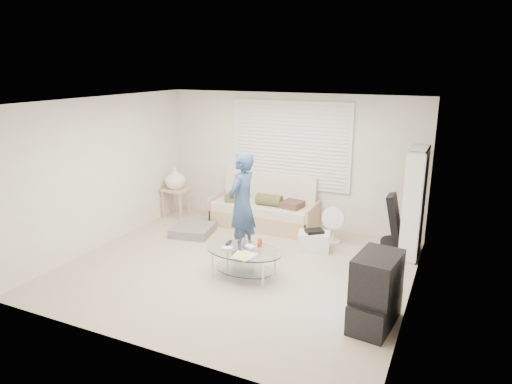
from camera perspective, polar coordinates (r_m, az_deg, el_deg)
The scene contains 13 objects.
ground at distance 7.07m, azimuth -2.37°, elevation -9.40°, with size 5.00×5.00×0.00m, color tan.
room_shell at distance 6.97m, azimuth -0.72°, elevation 4.37°, with size 5.02×4.52×2.51m.
window_blinds at distance 8.54m, azimuth 4.29°, elevation 5.89°, with size 2.32×0.08×1.62m.
futon_sofa at distance 8.68m, azimuth 1.06°, elevation -2.27°, with size 2.01×0.81×0.98m.
grey_floor_pillow at distance 8.43m, azimuth -7.89°, elevation -4.72°, with size 0.69×0.69×0.16m, color slate.
side_table at distance 9.24m, azimuth -10.06°, elevation 1.46°, with size 0.52×0.42×1.03m.
bookshelf at distance 7.62m, azimuth 19.11°, elevation -1.32°, with size 0.28×0.74×1.77m.
guitar_case at distance 7.67m, azimuth 16.93°, elevation -4.46°, with size 0.38×0.37×0.99m.
floor_fan at distance 7.99m, azimuth 9.67°, elevation -3.67°, with size 0.39×0.26×0.65m.
storage_bin at distance 7.69m, azimuth 7.27°, elevation -6.07°, with size 0.58×0.47×0.36m.
tv_unit at distance 5.63m, azimuth 14.74°, elevation -11.93°, with size 0.53×0.87×0.89m.
coffee_table at distance 6.63m, azimuth -1.51°, elevation -7.92°, with size 1.15×0.74×0.55m.
standing_person at distance 7.29m, azimuth -1.78°, elevation -1.49°, with size 0.62×0.40×1.69m, color navy.
Camera 1 is at (2.94, -5.69, 2.99)m, focal length 32.00 mm.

